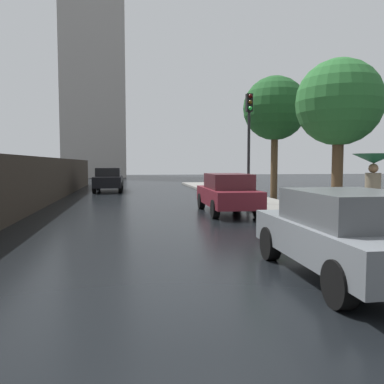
# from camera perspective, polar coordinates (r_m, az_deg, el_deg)

# --- Properties ---
(ground) EXTENTS (120.00, 120.00, 0.00)m
(ground) POSITION_cam_1_polar(r_m,az_deg,el_deg) (5.46, -1.02, -15.36)
(ground) COLOR black
(car_grey_near_kerb) EXTENTS (1.87, 3.91, 1.39)m
(car_grey_near_kerb) POSITION_cam_1_polar(r_m,az_deg,el_deg) (6.77, 21.51, -5.44)
(car_grey_near_kerb) COLOR slate
(car_grey_near_kerb) RESTS_ON ground
(car_black_mid_road) EXTENTS (1.84, 4.60, 1.55)m
(car_black_mid_road) POSITION_cam_1_polar(r_m,az_deg,el_deg) (26.30, -11.95, 1.82)
(car_black_mid_road) COLOR black
(car_black_mid_road) RESTS_ON ground
(car_maroon_far_ahead) EXTENTS (1.77, 4.33, 1.45)m
(car_maroon_far_ahead) POSITION_cam_1_polar(r_m,az_deg,el_deg) (14.58, 5.15, -0.09)
(car_maroon_far_ahead) COLOR maroon
(car_maroon_far_ahead) RESTS_ON ground
(pedestrian_with_umbrella_near) EXTENTS (0.97, 0.97, 1.92)m
(pedestrian_with_umbrella_near) POSITION_cam_1_polar(r_m,az_deg,el_deg) (10.34, 24.72, 2.73)
(pedestrian_with_umbrella_near) COLOR black
(pedestrian_with_umbrella_near) RESTS_ON sidewalk_strip
(traffic_light) EXTENTS (0.26, 0.39, 4.62)m
(traffic_light) POSITION_cam_1_polar(r_m,az_deg,el_deg) (17.10, 8.25, 9.12)
(traffic_light) COLOR black
(traffic_light) RESTS_ON sidewalk_strip
(street_tree_near) EXTENTS (3.00, 3.00, 5.47)m
(street_tree_near) POSITION_cam_1_polar(r_m,az_deg,el_deg) (15.01, 20.49, 11.91)
(street_tree_near) COLOR #4C3823
(street_tree_near) RESTS_ON ground
(street_tree_mid) EXTENTS (3.17, 3.17, 6.17)m
(street_tree_mid) POSITION_cam_1_polar(r_m,az_deg,el_deg) (20.54, 11.91, 11.67)
(street_tree_mid) COLOR #4C3823
(street_tree_mid) RESTS_ON ground
(distant_tower) EXTENTS (9.79, 13.00, 28.49)m
(distant_tower) POSITION_cam_1_polar(r_m,az_deg,el_deg) (58.71, -14.58, 16.21)
(distant_tower) COLOR #9E9993
(distant_tower) RESTS_ON ground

